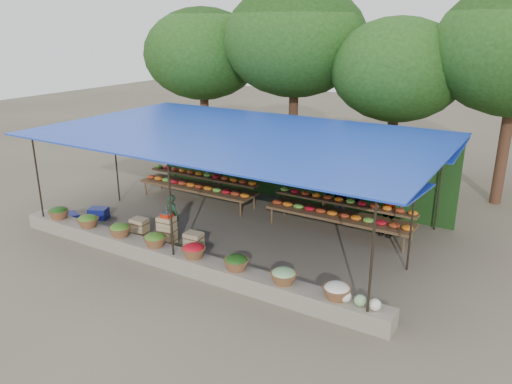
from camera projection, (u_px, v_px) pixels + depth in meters
The scene contains 16 objects.
ground at pixel (240, 229), 14.36m from camera, with size 60.00×60.00×0.00m, color brown.
stone_curb at pixel (178, 260), 12.07m from camera, with size 10.60×0.55×0.40m, color #74695D.
stall_canopy at pixel (240, 138), 13.56m from camera, with size 10.80×6.60×2.82m.
produce_baskets at pixel (174, 245), 12.00m from camera, with size 8.98×0.58×0.34m.
netting_backdrop at pixel (291, 163), 16.52m from camera, with size 10.60×0.06×2.50m, color #214819.
tree_row at pixel (344, 51), 17.55m from camera, with size 16.51×5.50×7.12m.
fruit_table_left at pixel (199, 184), 16.49m from camera, with size 4.21×0.95×0.93m.
fruit_table_right at pixel (340, 212), 14.03m from camera, with size 4.21×0.95×0.93m.
crate_counter at pixel (166, 233), 13.36m from camera, with size 2.38×0.38×0.77m.
weighing_scale at pixel (167, 215), 13.17m from camera, with size 0.29×0.29×0.31m.
vendor_seated at pixel (173, 216), 13.62m from camera, with size 0.46×0.30×1.26m, color #1A3B25.
customer_left at pixel (215, 172), 17.07m from camera, with size 0.80×0.62×1.64m, color slate.
customer_mid at pixel (341, 195), 14.56m from camera, with size 1.15×0.66×1.77m, color slate.
customer_right at pixel (388, 208), 13.74m from camera, with size 0.93×0.39×1.59m, color slate.
blue_crate_front at pixel (71, 218), 14.79m from camera, with size 0.51×0.37×0.30m, color navy.
blue_crate_back at pixel (99, 213), 15.14m from camera, with size 0.55×0.39×0.33m, color navy.
Camera 1 is at (7.27, -11.10, 5.62)m, focal length 35.00 mm.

